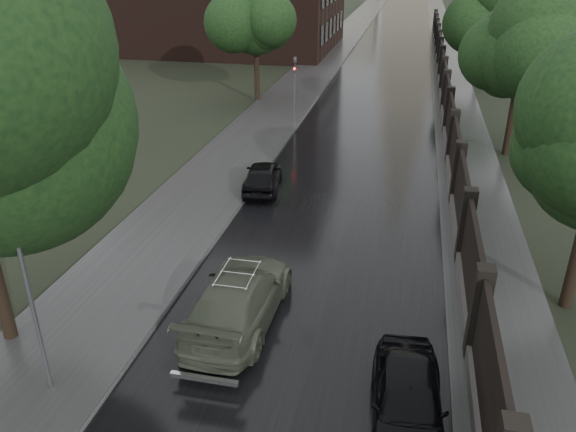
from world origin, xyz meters
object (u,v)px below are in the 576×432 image
at_px(volga_sedan, 239,298).
at_px(hatchback_left, 263,176).
at_px(lamp_post, 30,298).
at_px(tree_left_far, 256,22).
at_px(traffic_light, 295,85).
at_px(tree_right_b, 522,57).
at_px(tree_right_c, 486,16).
at_px(car_right_near, 408,400).

xyz_separation_m(volga_sedan, hatchback_left, (-1.80, 9.50, -0.13)).
relative_size(lamp_post, volga_sedan, 0.96).
relative_size(lamp_post, hatchback_left, 1.36).
xyz_separation_m(tree_left_far, traffic_light, (3.70, -5.01, -2.84)).
xyz_separation_m(tree_right_b, tree_right_c, (0.00, 18.00, 0.00)).
bearing_deg(traffic_light, hatchback_left, -86.11).
bearing_deg(tree_left_far, tree_right_c, 32.83).
relative_size(tree_left_far, car_right_near, 1.85).
xyz_separation_m(lamp_post, traffic_light, (1.10, 23.49, -0.27)).
relative_size(tree_left_far, hatchback_left, 1.97).
xyz_separation_m(tree_left_far, lamp_post, (2.60, -28.50, -2.57)).
height_order(tree_right_b, tree_right_c, same).
relative_size(lamp_post, car_right_near, 1.28).
relative_size(tree_left_far, tree_right_b, 1.05).
distance_m(traffic_light, hatchback_left, 10.47).
xyz_separation_m(tree_right_b, traffic_light, (-11.80, 2.99, -2.55)).
distance_m(tree_left_far, volga_sedan, 25.95).
relative_size(tree_right_c, volga_sedan, 1.32).
bearing_deg(tree_right_b, lamp_post, -122.18).
height_order(traffic_light, volga_sedan, traffic_light).
distance_m(tree_right_c, hatchback_left, 27.96).
bearing_deg(tree_right_c, tree_right_b, -90.00).
distance_m(volga_sedan, car_right_near, 5.59).
xyz_separation_m(lamp_post, car_right_near, (8.37, 0.78, -1.99)).
bearing_deg(tree_left_far, car_right_near, -68.41).
xyz_separation_m(volga_sedan, car_right_near, (4.77, -2.92, -0.09)).
distance_m(tree_left_far, tree_right_c, 18.45).
height_order(tree_right_b, volga_sedan, tree_right_b).
distance_m(tree_right_b, volga_sedan, 19.65).
distance_m(tree_right_b, traffic_light, 12.44).
height_order(tree_right_c, car_right_near, tree_right_c).
relative_size(tree_left_far, tree_right_c, 1.05).
height_order(lamp_post, car_right_near, lamp_post).
height_order(tree_left_far, volga_sedan, tree_left_far).
bearing_deg(volga_sedan, traffic_light, -81.71).
height_order(tree_right_b, lamp_post, tree_right_b).
xyz_separation_m(tree_left_far, volga_sedan, (6.20, -24.80, -4.47)).
bearing_deg(hatchback_left, tree_right_b, -154.03).
bearing_deg(volga_sedan, lamp_post, 46.90).
distance_m(lamp_post, car_right_near, 8.64).
relative_size(tree_right_b, tree_right_c, 1.00).
bearing_deg(traffic_light, tree_left_far, 126.47).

